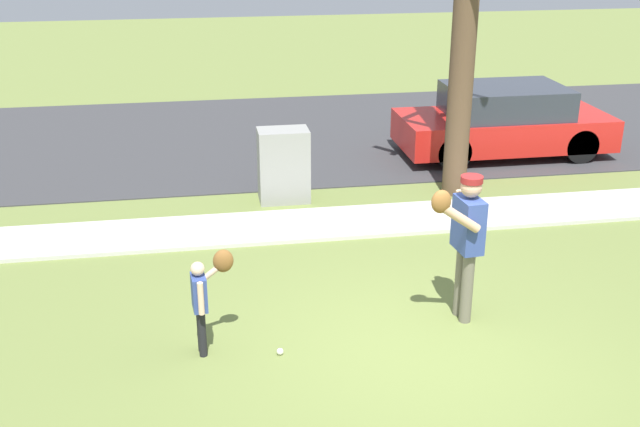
# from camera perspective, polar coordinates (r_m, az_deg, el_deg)

# --- Properties ---
(ground_plane) EXTENTS (48.00, 48.00, 0.00)m
(ground_plane) POSITION_cam_1_polar(r_m,az_deg,el_deg) (11.66, 2.25, -0.95)
(ground_plane) COLOR olive
(sidewalk_strip) EXTENTS (36.00, 1.20, 0.06)m
(sidewalk_strip) POSITION_cam_1_polar(r_m,az_deg,el_deg) (11.74, 2.15, -0.63)
(sidewalk_strip) COLOR beige
(sidewalk_strip) RESTS_ON ground
(road_surface) EXTENTS (36.00, 6.80, 0.02)m
(road_surface) POSITION_cam_1_polar(r_m,az_deg,el_deg) (16.41, -1.35, 5.89)
(road_surface) COLOR #38383A
(road_surface) RESTS_ON ground
(person_adult) EXTENTS (0.69, 0.69, 1.76)m
(person_adult) POSITION_cam_1_polar(r_m,az_deg,el_deg) (8.80, 10.69, -1.40)
(person_adult) COLOR #6B6656
(person_adult) RESTS_ON ground
(person_child) EXTENTS (0.47, 0.46, 1.12)m
(person_child) POSITION_cam_1_polar(r_m,az_deg,el_deg) (8.26, -8.47, -5.73)
(person_child) COLOR black
(person_child) RESTS_ON ground
(baseball) EXTENTS (0.07, 0.07, 0.07)m
(baseball) POSITION_cam_1_polar(r_m,az_deg,el_deg) (8.45, -2.97, -10.16)
(baseball) COLOR white
(baseball) RESTS_ON ground
(utility_cabinet) EXTENTS (0.81, 0.53, 1.20)m
(utility_cabinet) POSITION_cam_1_polar(r_m,az_deg,el_deg) (12.51, -2.71, 3.57)
(utility_cabinet) COLOR gray
(utility_cabinet) RESTS_ON ground
(street_tree_near) EXTENTS (1.85, 1.89, 5.92)m
(street_tree_near) POSITION_cam_1_polar(r_m,az_deg,el_deg) (12.50, 10.79, 15.10)
(street_tree_near) COLOR brown
(street_tree_near) RESTS_ON ground
(parked_hatchback_red) EXTENTS (4.00, 1.75, 1.33)m
(parked_hatchback_red) POSITION_cam_1_polar(r_m,az_deg,el_deg) (15.30, 13.42, 6.64)
(parked_hatchback_red) COLOR red
(parked_hatchback_red) RESTS_ON road_surface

